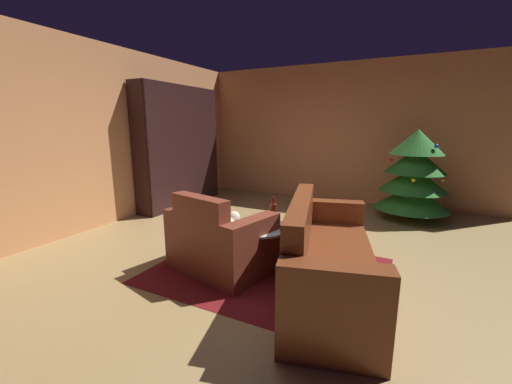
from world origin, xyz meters
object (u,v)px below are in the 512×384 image
armchair_red (219,242)px  decorated_tree (414,175)px  coffee_table (260,232)px  bookshelf_unit (185,148)px  couch_red (326,262)px  book_stack_on_table (263,222)px  bottle_on_table (273,213)px

armchair_red → decorated_tree: 3.53m
coffee_table → decorated_tree: decorated_tree is taller
bookshelf_unit → couch_red: bearing=-33.3°
bookshelf_unit → book_stack_on_table: size_ratio=11.63×
decorated_tree → coffee_table: bearing=-116.8°
couch_red → bottle_on_table: bearing=153.3°
couch_red → coffee_table: couch_red is taller
armchair_red → couch_red: bearing=0.6°
couch_red → coffee_table: bearing=165.9°
armchair_red → bottle_on_table: armchair_red is taller
bookshelf_unit → bottle_on_table: bearing=-34.8°
coffee_table → bottle_on_table: 0.25m
armchair_red → decorated_tree: (1.80, 3.00, 0.44)m
bookshelf_unit → book_stack_on_table: 3.36m
bottle_on_table → couch_red: bearing=-26.7°
couch_red → decorated_tree: 3.09m
bottle_on_table → decorated_tree: 2.96m
bookshelf_unit → coffee_table: 3.37m
coffee_table → decorated_tree: 3.15m
bookshelf_unit → bottle_on_table: (2.70, -1.87, -0.50)m
bottle_on_table → bookshelf_unit: bearing=145.2°
couch_red → book_stack_on_table: couch_red is taller
armchair_red → coffee_table: 0.46m
bookshelf_unit → decorated_tree: size_ratio=1.52×
armchair_red → bottle_on_table: size_ratio=3.89×
bookshelf_unit → armchair_red: bearing=-45.0°
bookshelf_unit → couch_red: 4.11m
armchair_red → decorated_tree: bearing=59.0°
armchair_red → decorated_tree: decorated_tree is taller
coffee_table → decorated_tree: (1.41, 2.80, 0.32)m
bookshelf_unit → coffee_table: bearing=-37.7°
bookshelf_unit → book_stack_on_table: (2.64, -2.01, -0.57)m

